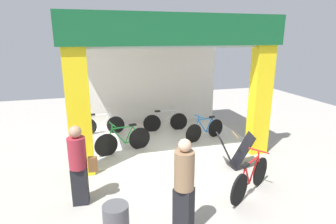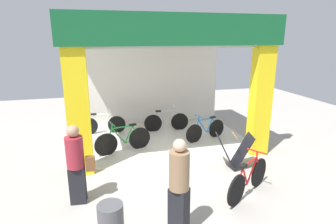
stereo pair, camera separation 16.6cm
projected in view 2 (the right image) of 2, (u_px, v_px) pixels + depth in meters
name	position (u px, v px, depth m)	size (l,w,h in m)	color
ground_plane	(176.00, 162.00, 7.44)	(18.69, 18.69, 0.00)	#9E9991
shop_facade	(161.00, 78.00, 8.57)	(5.55, 3.95, 3.80)	beige
bicycle_inside_0	(206.00, 130.00, 8.91)	(1.49, 0.56, 0.86)	black
bicycle_inside_1	(166.00, 122.00, 9.78)	(1.59, 0.44, 0.88)	black
bicycle_inside_2	(103.00, 124.00, 9.48)	(1.55, 0.43, 0.85)	black
bicycle_inside_3	(124.00, 140.00, 7.95)	(1.65, 0.56, 0.93)	black
bicycle_parked_0	(248.00, 179.00, 5.77)	(1.42, 0.95, 0.92)	black
sandwich_board_sign	(234.00, 151.00, 7.02)	(0.99, 0.74, 0.89)	black
pedestrian_0	(76.00, 164.00, 5.41)	(0.56, 0.37, 1.64)	black
pedestrian_1	(179.00, 187.00, 4.48)	(0.47, 0.47, 1.73)	black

